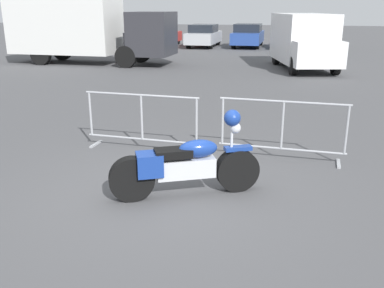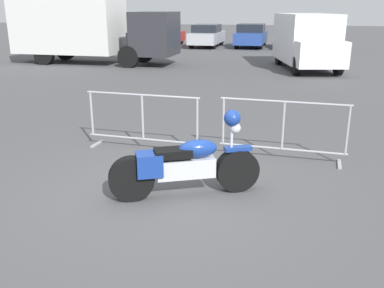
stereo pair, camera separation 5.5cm
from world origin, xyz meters
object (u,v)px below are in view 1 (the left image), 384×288
(parked_car_green, at_px, (293,36))
(parked_car_red, at_px, (163,35))
(parked_car_white, at_px, (86,33))
(motorcycle, at_px, (186,165))
(parked_car_blue, at_px, (248,35))
(box_truck, at_px, (83,28))
(pedestrian, at_px, (127,45))
(parked_car_black, at_px, (123,34))
(crowd_barrier_near, at_px, (142,121))
(crowd_barrier_far, at_px, (282,129))
(delivery_van, at_px, (304,40))
(parked_car_silver, at_px, (204,36))

(parked_car_green, bearing_deg, parked_car_red, 91.08)
(parked_car_white, bearing_deg, motorcycle, -150.66)
(parked_car_blue, bearing_deg, motorcycle, -176.02)
(box_truck, height_order, parked_car_blue, box_truck)
(pedestrian, bearing_deg, parked_car_blue, -39.85)
(motorcycle, height_order, parked_car_black, parked_car_black)
(parked_car_black, distance_m, pedestrian, 11.22)
(crowd_barrier_near, height_order, crowd_barrier_far, same)
(motorcycle, distance_m, parked_car_blue, 23.96)
(box_truck, bearing_deg, crowd_barrier_far, -50.09)
(box_truck, distance_m, parked_car_blue, 12.39)
(parked_car_blue, relative_size, parked_car_green, 0.99)
(box_truck, relative_size, pedestrian, 4.58)
(parked_car_white, relative_size, parked_car_red, 1.10)
(delivery_van, distance_m, pedestrian, 7.83)
(motorcycle, distance_m, parked_car_white, 27.15)
(parked_car_silver, height_order, parked_car_green, parked_car_green)
(delivery_van, relative_size, parked_car_blue, 1.19)
(delivery_van, xyz_separation_m, parked_car_white, (-14.98, 9.79, -0.48))
(parked_car_green, bearing_deg, parked_car_blue, 87.70)
(parked_car_black, relative_size, parked_car_red, 1.09)
(crowd_barrier_near, relative_size, pedestrian, 1.32)
(parked_car_green, bearing_deg, delivery_van, -176.98)
(motorcycle, bearing_deg, delivery_van, 56.98)
(crowd_barrier_far, xyz_separation_m, parked_car_white, (-14.39, 21.93, 0.21))
(motorcycle, distance_m, parked_car_black, 25.66)
(motorcycle, distance_m, parked_car_green, 23.82)
(parked_car_black, xyz_separation_m, parked_car_blue, (8.73, 0.36, 0.01))
(parked_car_white, relative_size, parked_car_green, 0.99)
(parked_car_black, distance_m, parked_car_green, 11.64)
(parked_car_black, height_order, parked_car_red, parked_car_black)
(delivery_van, bearing_deg, motorcycle, -21.57)
(parked_car_white, relative_size, pedestrian, 2.64)
(parked_car_green, bearing_deg, box_truck, 137.14)
(delivery_van, height_order, pedestrian, delivery_van)
(crowd_barrier_near, height_order, parked_car_green, parked_car_green)
(crowd_barrier_far, xyz_separation_m, parked_car_green, (0.16, 21.93, 0.22))
(crowd_barrier_near, xyz_separation_m, delivery_van, (3.18, 12.14, 0.69))
(parked_car_white, bearing_deg, delivery_van, -122.66)
(crowd_barrier_near, height_order, parked_car_black, parked_car_black)
(crowd_barrier_near, distance_m, box_truck, 13.63)
(crowd_barrier_far, distance_m, delivery_van, 12.17)
(parked_car_green, relative_size, pedestrian, 2.68)
(parked_car_black, relative_size, parked_car_green, 0.98)
(motorcycle, height_order, delivery_van, delivery_van)
(parked_car_blue, distance_m, parked_car_green, 2.91)
(parked_car_white, relative_size, parked_car_blue, 1.00)
(crowd_barrier_near, xyz_separation_m, parked_car_silver, (-3.07, 21.59, 0.19))
(motorcycle, xyz_separation_m, parked_car_silver, (-4.36, 23.44, 0.27))
(parked_car_red, bearing_deg, parked_car_black, 93.03)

